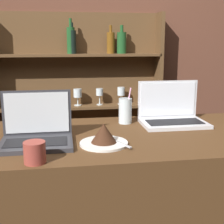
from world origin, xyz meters
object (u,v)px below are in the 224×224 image
at_px(laptop_near, 37,132).
at_px(coffee_cup, 35,152).
at_px(laptop_far, 172,114).
at_px(cake_plate, 105,136).
at_px(water_glass, 125,111).

bearing_deg(laptop_near, coffee_cup, -87.41).
bearing_deg(laptop_near, laptop_far, 18.76).
bearing_deg(laptop_near, cake_plate, -12.85).
bearing_deg(laptop_far, laptop_near, -161.24).
distance_m(laptop_near, laptop_far, 0.70).
xyz_separation_m(laptop_near, cake_plate, (0.28, -0.06, -0.01)).
bearing_deg(water_glass, laptop_near, -148.07).
bearing_deg(laptop_far, coffee_cup, -145.55).
xyz_separation_m(laptop_far, coffee_cup, (-0.66, -0.45, -0.01)).
relative_size(laptop_far, water_glass, 1.75).
xyz_separation_m(laptop_near, coffee_cup, (0.01, -0.22, -0.01)).
bearing_deg(water_glass, laptop_far, -9.92).
bearing_deg(coffee_cup, laptop_far, 34.45).
relative_size(laptop_near, cake_plate, 1.47).
distance_m(laptop_far, water_glass, 0.24).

